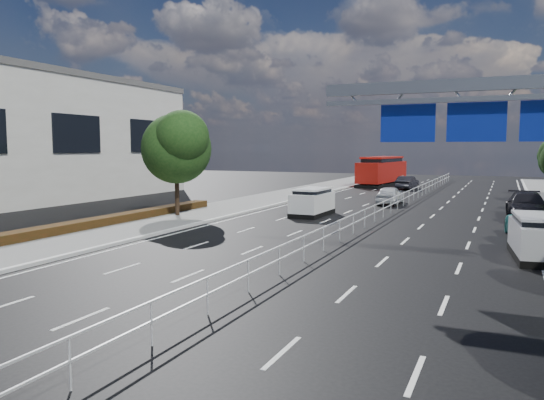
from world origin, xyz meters
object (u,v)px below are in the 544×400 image
at_px(overhead_gantry, 499,112).
at_px(near_car_dark, 407,183).
at_px(parked_car_dark, 527,206).
at_px(parked_car_teal, 532,226).
at_px(white_minivan, 312,202).
at_px(silver_minivan, 538,237).
at_px(near_car_silver, 390,195).
at_px(red_bus, 382,170).

relative_size(overhead_gantry, near_car_dark, 2.38).
bearing_deg(parked_car_dark, parked_car_teal, -92.69).
bearing_deg(white_minivan, near_car_dark, 86.92).
height_order(silver_minivan, parked_car_dark, silver_minivan).
bearing_deg(parked_car_dark, near_car_dark, 114.65).
bearing_deg(overhead_gantry, white_minivan, 132.51).
height_order(near_car_silver, near_car_dark, near_car_silver).
bearing_deg(parked_car_dark, overhead_gantry, -98.22).
distance_m(silver_minivan, parked_car_teal, 4.98).
relative_size(near_car_dark, silver_minivan, 0.98).
bearing_deg(near_car_silver, red_bus, -76.99).
distance_m(near_car_dark, parked_car_dark, 23.69).
bearing_deg(overhead_gantry, near_car_dark, 104.08).
bearing_deg(overhead_gantry, near_car_silver, 110.47).
bearing_deg(near_car_dark, silver_minivan, 112.62).
height_order(red_bus, silver_minivan, red_bus).
bearing_deg(white_minivan, overhead_gantry, -46.37).
bearing_deg(parked_car_teal, white_minivan, 156.26).
distance_m(overhead_gantry, red_bus, 44.09).
bearing_deg(white_minivan, silver_minivan, -34.87).
distance_m(overhead_gantry, white_minivan, 17.17).
distance_m(white_minivan, red_bus, 29.85).
height_order(near_car_silver, parked_car_dark, parked_car_dark).
relative_size(silver_minivan, parked_car_teal, 0.95).
height_order(near_car_dark, silver_minivan, silver_minivan).
distance_m(red_bus, parked_car_teal, 37.05).
bearing_deg(silver_minivan, white_minivan, 138.10).
xyz_separation_m(white_minivan, parked_car_teal, (12.71, -4.26, -0.24)).
xyz_separation_m(near_car_dark, silver_minivan, (10.88, -34.22, 0.16)).
bearing_deg(silver_minivan, near_car_silver, 111.45).
bearing_deg(overhead_gantry, silver_minivan, 62.01).
height_order(near_car_silver, silver_minivan, silver_minivan).
bearing_deg(near_car_silver, white_minivan, 70.00).
relative_size(red_bus, parked_car_dark, 2.05).
bearing_deg(near_car_dark, near_car_silver, 99.87).
xyz_separation_m(red_bus, parked_car_dark, (14.60, -25.83, -0.95)).
xyz_separation_m(overhead_gantry, parked_car_teal, (1.56, 7.91, -4.97)).
bearing_deg(white_minivan, parked_car_teal, -17.42).
bearing_deg(silver_minivan, red_bus, 104.61).
relative_size(overhead_gantry, parked_car_teal, 2.22).
height_order(white_minivan, parked_car_dark, white_minivan).
relative_size(red_bus, parked_car_teal, 2.50).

